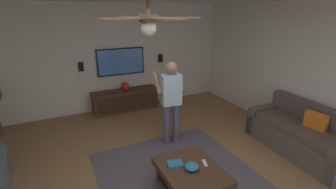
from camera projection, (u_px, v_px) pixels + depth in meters
name	position (u px, v px, depth m)	size (l,w,h in m)	color
ground_plane	(171.00, 185.00, 3.50)	(8.19, 8.19, 0.00)	olive
wall_back_tv	(111.00, 58.00, 5.98)	(0.10, 6.44, 2.71)	silver
wall_side_window	(321.00, 75.00, 4.36)	(7.03, 0.10, 2.71)	silver
area_rug	(184.00, 183.00, 3.54)	(2.81, 2.38, 0.01)	#514C56
couch	(301.00, 135.00, 4.30)	(1.95, 0.98, 0.87)	#564C47
coffee_table	(191.00, 175.00, 3.28)	(1.00, 0.80, 0.40)	#422B1C
media_console	(126.00, 100.00, 6.16)	(0.45, 1.70, 0.55)	#422B1C
tv	(121.00, 62.00, 6.03)	(0.05, 1.24, 0.69)	black
person_standing	(171.00, 98.00, 4.38)	(0.59, 0.60, 1.64)	#4C5166
bowl	(192.00, 166.00, 3.22)	(0.21, 0.21, 0.09)	teal
remote_white	(205.00, 163.00, 3.35)	(0.15, 0.04, 0.02)	white
book	(175.00, 164.00, 3.32)	(0.22, 0.16, 0.04)	teal
vase_round	(125.00, 87.00, 5.99)	(0.22, 0.22, 0.22)	red
wall_speaker_left	(160.00, 58.00, 6.51)	(0.06, 0.12, 0.22)	black
wall_speaker_right	(81.00, 67.00, 5.65)	(0.06, 0.12, 0.22)	black
ceiling_fan	(149.00, 21.00, 2.35)	(1.20, 1.17, 0.46)	#4C3828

